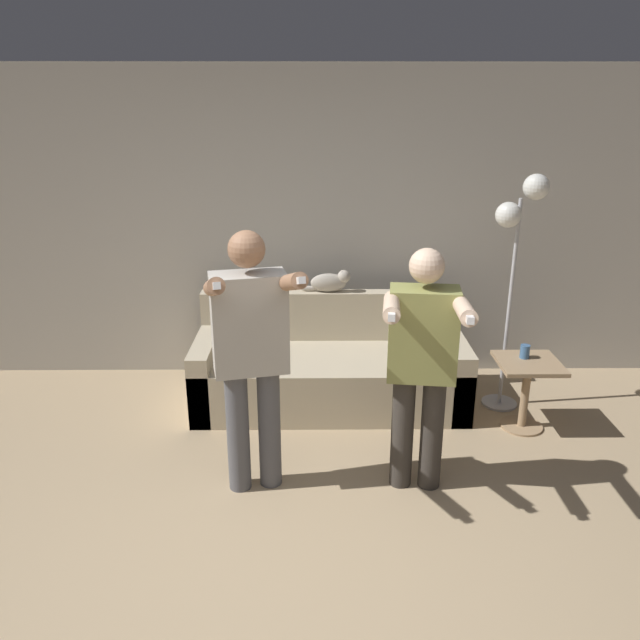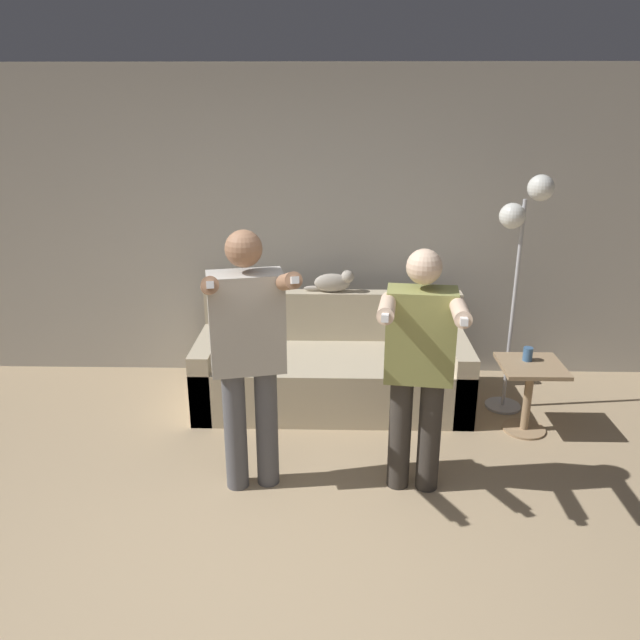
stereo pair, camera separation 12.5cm
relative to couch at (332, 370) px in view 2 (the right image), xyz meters
name	(u,v)px [view 2 (the right image)]	position (x,y,z in m)	size (l,w,h in m)	color
ground_plane	(264,603)	(-0.32, -2.17, -0.27)	(16.00, 16.00, 0.00)	tan
wall_back	(295,227)	(-0.32, 0.65, 1.03)	(10.00, 0.05, 2.60)	#B7B2A8
couch	(332,370)	(0.00, 0.00, 0.00)	(2.12, 0.87, 0.83)	beige
person_left	(248,346)	(-0.50, -1.19, 0.69)	(0.60, 0.73, 1.65)	#56565B
person_right	(419,359)	(0.51, -1.19, 0.62)	(0.53, 0.71, 1.54)	#38332D
cat	(334,282)	(0.01, 0.33, 0.65)	(0.41, 0.11, 0.18)	#B7AD9E
floor_lamp	(523,234)	(1.38, -0.08, 1.13)	(0.37, 0.28, 1.83)	#B2B2B7
side_table	(529,383)	(1.43, -0.44, 0.11)	(0.45, 0.45, 0.54)	#A38460
cup	(528,354)	(1.42, -0.38, 0.32)	(0.07, 0.07, 0.10)	#3D6693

